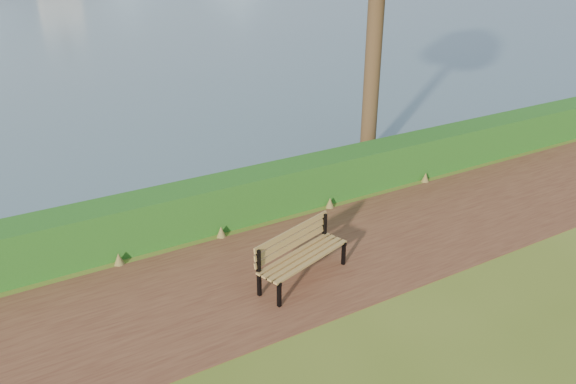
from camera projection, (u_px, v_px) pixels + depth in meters
ground at (321, 269)px, 10.46m from camera, size 140.00×140.00×0.00m
path at (312, 261)px, 10.69m from camera, size 40.00×3.40×0.01m
hedge at (256, 194)px, 12.29m from camera, size 32.00×0.85×1.00m
bench at (299, 251)px, 9.96m from camera, size 1.97×1.10×0.95m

